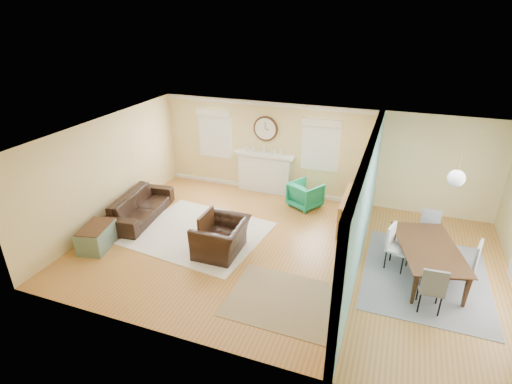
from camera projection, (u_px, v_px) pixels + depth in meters
floor at (285, 252)px, 8.75m from camera, size 9.00×9.00×0.00m
wall_back at (318, 153)px, 10.76m from camera, size 9.00×0.02×2.60m
wall_front at (229, 286)px, 5.65m from camera, size 9.00×0.02×2.60m
wall_left at (108, 171)px, 9.61m from camera, size 0.02×6.00×2.60m
ceiling at (290, 138)px, 7.66m from camera, size 9.00×6.00×0.02m
partition at (364, 202)px, 7.95m from camera, size 0.17×6.00×2.60m
fireplace at (264, 172)px, 11.42m from camera, size 1.70×0.30×1.17m
wall_clock at (266, 129)px, 10.97m from camera, size 0.70×0.07×0.70m
window_left at (215, 130)px, 11.52m from camera, size 1.05×0.13×1.42m
window_right at (321, 141)px, 10.55m from camera, size 1.05×0.13×1.42m
pendant at (456, 178)px, 6.88m from camera, size 0.30×0.30×0.55m
rug_cream at (199, 233)px, 9.48m from camera, size 3.21×2.87×0.02m
rug_jute at (283, 300)px, 7.31m from camera, size 2.01×1.65×0.01m
rug_grey at (425, 276)px, 7.97m from camera, size 2.35×2.93×0.01m
sofa at (140, 206)px, 10.07m from camera, size 1.10×2.27×0.64m
eames_chair at (221, 238)px, 8.59m from camera, size 1.03×1.17×0.75m
green_chair at (305, 195)px, 10.63m from camera, size 1.01×1.02×0.69m
trunk at (97, 237)px, 8.84m from camera, size 0.74×1.01×0.53m
credenza at (353, 211)px, 9.64m from camera, size 0.52×1.54×0.80m
tv at (355, 186)px, 9.36m from camera, size 0.17×0.98×0.56m
garden_stool at (347, 240)px, 8.78m from camera, size 0.31×0.31×0.46m
potted_plant at (349, 222)px, 8.60m from camera, size 0.50×0.49×0.42m
dining_table at (428, 262)px, 7.83m from camera, size 1.52×2.14×0.68m
dining_chair_n at (430, 229)px, 8.60m from camera, size 0.42×0.42×0.92m
dining_chair_s at (432, 283)px, 6.89m from camera, size 0.43×0.43×0.93m
dining_chair_w at (399, 245)px, 8.00m from camera, size 0.52×0.52×0.95m
dining_chair_e at (465, 259)px, 7.52m from camera, size 0.54×0.54×0.98m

